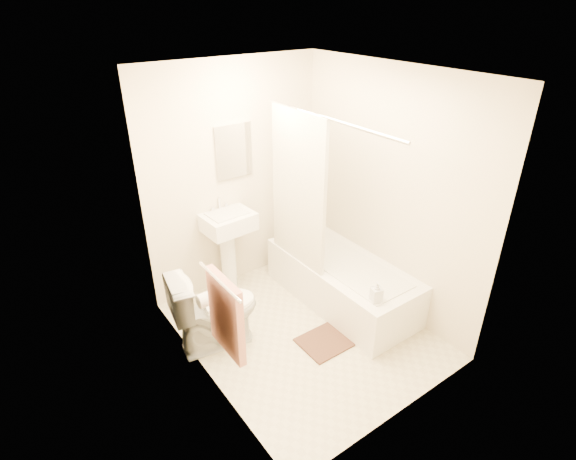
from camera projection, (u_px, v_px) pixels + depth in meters
floor at (303, 330)px, 4.36m from camera, size 2.40×2.40×0.00m
ceiling at (308, 72)px, 3.24m from camera, size 2.40×2.40×0.00m
wall_back at (235, 178)px, 4.66m from camera, size 2.00×0.02×2.40m
wall_left at (197, 256)px, 3.29m from camera, size 0.02×2.40×2.40m
wall_right at (387, 193)px, 4.32m from camera, size 0.02×2.40×2.40m
mirror at (234, 151)px, 4.51m from camera, size 0.40×0.03×0.55m
curtain_rod at (329, 119)px, 3.66m from camera, size 0.03×1.70×0.03m
shower_curtain at (298, 191)px, 4.31m from camera, size 0.04×0.80×1.55m
towel_bar at (219, 281)px, 3.18m from camera, size 0.02×0.60×0.02m
towel at (226, 316)px, 3.34m from camera, size 0.06×0.45×0.66m
toilet_paper at (205, 300)px, 3.64m from camera, size 0.11×0.12×0.12m
toilet at (215, 310)px, 4.04m from camera, size 0.85×0.57×0.77m
sink at (229, 248)px, 4.79m from camera, size 0.53×0.43×0.99m
bathtub at (342, 281)px, 4.70m from camera, size 0.74×1.68×0.47m
bath_mat at (328, 340)px, 4.23m from camera, size 0.53×0.40×0.02m
soap_bottle at (377, 292)px, 3.95m from camera, size 0.12×0.12×0.20m
scrub_brush at (301, 237)px, 5.02m from camera, size 0.06×0.19×0.04m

